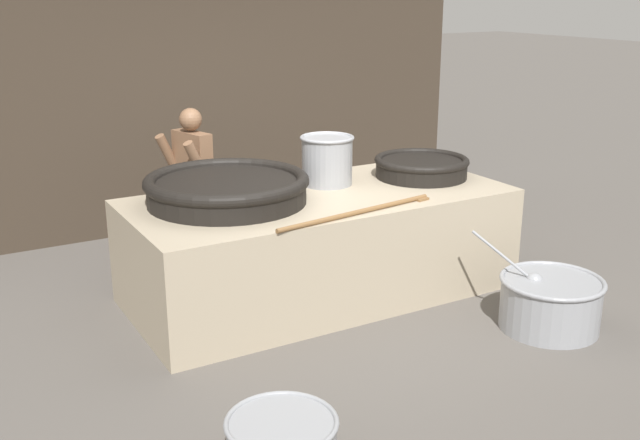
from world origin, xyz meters
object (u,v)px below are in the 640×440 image
(giant_wok_near, at_px, (227,188))
(cook, at_px, (193,182))
(prep_bowl_vegetables, at_px, (550,301))
(giant_wok_far, at_px, (421,166))
(stock_pot, at_px, (327,159))

(giant_wok_near, relative_size, cook, 0.89)
(cook, distance_m, prep_bowl_vegetables, 3.51)
(giant_wok_near, bearing_deg, giant_wok_far, -3.06)
(stock_pot, bearing_deg, cook, 133.18)
(stock_pot, relative_size, prep_bowl_vegetables, 0.52)
(giant_wok_near, height_order, stock_pot, stock_pot)
(giant_wok_far, xyz_separation_m, cook, (-1.85, 1.22, -0.19))
(stock_pot, bearing_deg, giant_wok_near, -173.56)
(giant_wok_far, bearing_deg, cook, 146.63)
(giant_wok_far, distance_m, cook, 2.22)
(giant_wok_near, xyz_separation_m, prep_bowl_vegetables, (2.06, -1.74, -0.82))
(giant_wok_near, height_order, giant_wok_far, giant_wok_near)
(giant_wok_far, xyz_separation_m, stock_pot, (-0.92, 0.22, 0.13))
(stock_pot, bearing_deg, prep_bowl_vegetables, -61.32)
(prep_bowl_vegetables, bearing_deg, giant_wok_far, 93.51)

